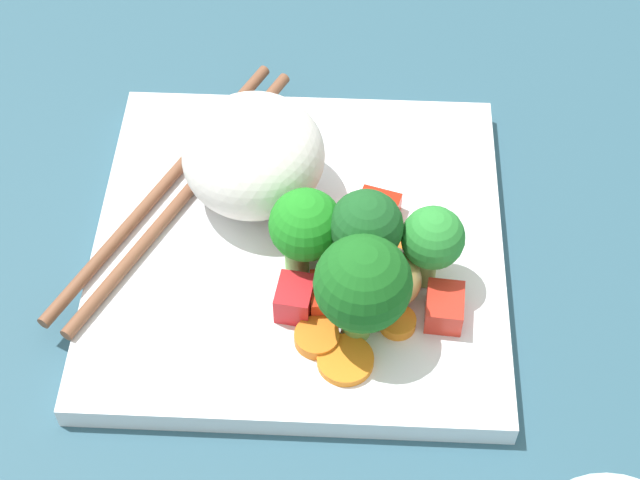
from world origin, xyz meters
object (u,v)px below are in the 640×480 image
square_plate (299,247)px  chopstick_pair (176,188)px  broccoli_floret_2 (363,285)px  carrot_slice_1 (317,338)px  rice_mound (254,155)px

square_plate → chopstick_pair: chopstick_pair is taller
broccoli_floret_2 → carrot_slice_1: bearing=21.5°
carrot_slice_1 → chopstick_pair: size_ratio=0.11×
rice_mound → chopstick_pair: (4.83, 0.24, -2.80)cm
square_plate → carrot_slice_1: 7.22cm
chopstick_pair → rice_mound: bearing=120.6°
carrot_slice_1 → rice_mound: bearing=-69.5°
carrot_slice_1 → chopstick_pair: (8.80, -10.42, 0.02)cm
broccoli_floret_2 → chopstick_pair: size_ratio=0.31×
square_plate → rice_mound: rice_mound is taller
broccoli_floret_2 → rice_mound: bearing=-57.0°
square_plate → chopstick_pair: (7.54, -3.41, 1.14)cm
rice_mound → carrot_slice_1: bearing=110.5°
rice_mound → carrot_slice_1: rice_mound is taller
square_plate → rice_mound: size_ratio=2.79×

